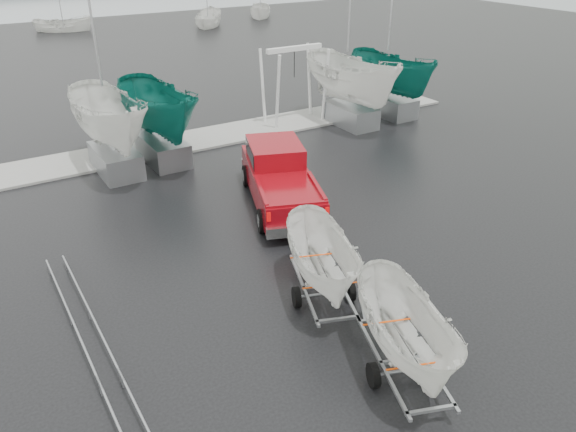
{
  "coord_description": "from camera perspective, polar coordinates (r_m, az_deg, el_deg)",
  "views": [
    {
      "loc": [
        -10.62,
        -12.53,
        9.69
      ],
      "look_at": [
        -2.03,
        1.47,
        1.2
      ],
      "focal_mm": 35.0,
      "sensor_mm": 36.0,
      "label": 1
    }
  ],
  "objects": [
    {
      "name": "trailer_parked",
      "position": [
        12.81,
        12.49,
        -6.67
      ],
      "size": [
        2.32,
        3.79,
        4.91
      ],
      "rotation": [
        0.0,
        0.0,
        -0.34
      ],
      "color": "gray",
      "rests_on": "ground"
    },
    {
      "name": "keelboat_0",
      "position": [
        24.82,
        -18.19,
        12.94
      ],
      "size": [
        2.56,
        3.2,
        10.73
      ],
      "color": "gray",
      "rests_on": "ground"
    },
    {
      "name": "trailer_hitched",
      "position": [
        15.21,
        3.72,
        -0.05
      ],
      "size": [
        2.34,
        3.79,
        4.99
      ],
      "rotation": [
        0.0,
        0.0,
        -0.35
      ],
      "color": "gray",
      "rests_on": "ground"
    },
    {
      "name": "moored_boat_3",
      "position": [
        71.49,
        -2.78,
        19.52
      ],
      "size": [
        3.31,
        3.32,
        11.15
      ],
      "rotation": [
        0.0,
        0.0,
        5.71
      ],
      "color": "silver",
      "rests_on": "ground"
    },
    {
      "name": "keelboat_2",
      "position": [
        30.36,
        6.72,
        16.93
      ],
      "size": [
        2.7,
        3.2,
        10.88
      ],
      "color": "gray",
      "rests_on": "ground"
    },
    {
      "name": "moored_boat_1",
      "position": [
        65.66,
        -21.75,
        17.04
      ],
      "size": [
        3.04,
        3.01,
        11.04
      ],
      "rotation": [
        0.0,
        0.0,
        1.18
      ],
      "color": "silver",
      "rests_on": "ground"
    },
    {
      "name": "ground_plane",
      "position": [
        19.07,
        7.55,
        -3.47
      ],
      "size": [
        120.0,
        120.0,
        0.0
      ],
      "primitive_type": "plane",
      "color": "black",
      "rests_on": "ground"
    },
    {
      "name": "pickup_truck",
      "position": [
        21.86,
        -0.94,
        4.25
      ],
      "size": [
        4.27,
        6.82,
        2.15
      ],
      "rotation": [
        0.0,
        0.0,
        -0.35
      ],
      "color": "maroon",
      "rests_on": "ground"
    },
    {
      "name": "keelboat_1",
      "position": [
        25.61,
        -13.38,
        13.89
      ],
      "size": [
        2.55,
        3.2,
        7.87
      ],
      "color": "gray",
      "rests_on": "ground"
    },
    {
      "name": "keelboat_3",
      "position": [
        32.59,
        10.76,
        16.58
      ],
      "size": [
        2.43,
        3.2,
        10.6
      ],
      "color": "gray",
      "rests_on": "ground"
    },
    {
      "name": "moored_boat_2",
      "position": [
        65.43,
        -8.09,
        18.57
      ],
      "size": [
        3.59,
        3.61,
        11.4
      ],
      "rotation": [
        0.0,
        0.0,
        2.56
      ],
      "color": "silver",
      "rests_on": "ground"
    },
    {
      "name": "mast_rack_0",
      "position": [
        16.52,
        -20.43,
        -9.09
      ],
      "size": [
        0.56,
        6.5,
        0.06
      ],
      "rotation": [
        0.0,
        0.0,
        1.57
      ],
      "color": "gray",
      "rests_on": "ground"
    },
    {
      "name": "boat_hoist",
      "position": [
        30.96,
        0.64,
        14.23
      ],
      "size": [
        3.3,
        2.18,
        4.12
      ],
      "color": "silver",
      "rests_on": "ground"
    },
    {
      "name": "dock",
      "position": [
        29.28,
        -8.51,
        7.81
      ],
      "size": [
        30.0,
        3.0,
        0.12
      ],
      "primitive_type": "cube",
      "color": "#989892",
      "rests_on": "ground"
    }
  ]
}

